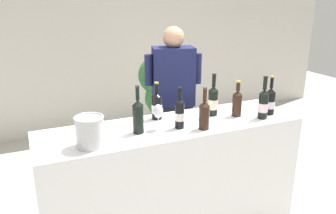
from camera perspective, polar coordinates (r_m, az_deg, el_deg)
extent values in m
cube|color=beige|center=(4.97, -11.92, 11.97)|extent=(8.00, 0.10, 2.80)
cube|color=white|center=(2.84, 0.77, -11.94)|extent=(2.08, 0.59, 0.95)
cylinder|color=black|center=(2.86, 11.54, 0.27)|extent=(0.08, 0.08, 0.18)
cone|color=black|center=(2.83, 11.68, 2.35)|extent=(0.08, 0.08, 0.03)
cylinder|color=black|center=(2.81, 11.75, 3.38)|extent=(0.03, 0.03, 0.07)
cylinder|color=#B79333|center=(2.80, 11.80, 4.21)|extent=(0.04, 0.04, 0.01)
cylinder|color=black|center=(2.85, 15.75, 0.15)|extent=(0.08, 0.08, 0.21)
cone|color=black|center=(2.82, 15.95, 2.48)|extent=(0.08, 0.08, 0.03)
cylinder|color=black|center=(2.80, 16.07, 3.78)|extent=(0.03, 0.03, 0.10)
cylinder|color=black|center=(2.79, 16.17, 4.87)|extent=(0.04, 0.04, 0.01)
cylinder|color=silver|center=(2.86, 15.73, -0.05)|extent=(0.08, 0.08, 0.07)
cylinder|color=black|center=(2.46, -5.05, -2.07)|extent=(0.08, 0.08, 0.21)
cone|color=black|center=(2.42, -5.13, 0.70)|extent=(0.08, 0.08, 0.04)
cylinder|color=black|center=(2.40, -5.17, 2.26)|extent=(0.03, 0.03, 0.10)
cylinder|color=#333338|center=(2.38, -5.21, 3.54)|extent=(0.03, 0.03, 0.01)
cylinder|color=black|center=(2.54, 1.96, -1.40)|extent=(0.07, 0.07, 0.20)
cone|color=black|center=(2.50, 1.99, 1.14)|extent=(0.07, 0.07, 0.03)
cylinder|color=black|center=(2.49, 2.00, 2.30)|extent=(0.03, 0.03, 0.07)
cylinder|color=black|center=(2.48, 2.01, 3.24)|extent=(0.03, 0.03, 0.01)
cylinder|color=silver|center=(2.54, 1.96, -1.61)|extent=(0.07, 0.07, 0.06)
cylinder|color=black|center=(2.73, -1.91, -0.08)|extent=(0.08, 0.08, 0.19)
cone|color=black|center=(2.70, -1.94, 2.12)|extent=(0.08, 0.08, 0.03)
cylinder|color=black|center=(2.69, -1.95, 3.16)|extent=(0.03, 0.03, 0.08)
cylinder|color=#B79333|center=(2.68, -1.96, 4.08)|extent=(0.04, 0.04, 0.01)
cylinder|color=silver|center=(2.74, -1.91, -0.27)|extent=(0.09, 0.09, 0.07)
cylinder|color=black|center=(2.98, 16.79, 0.60)|extent=(0.08, 0.08, 0.19)
cone|color=black|center=(2.95, 16.99, 2.67)|extent=(0.08, 0.08, 0.04)
cylinder|color=black|center=(2.93, 17.10, 3.91)|extent=(0.03, 0.03, 0.09)
cylinder|color=#B79333|center=(2.92, 17.20, 4.90)|extent=(0.03, 0.03, 0.01)
cylinder|color=silver|center=(2.98, 16.78, 0.43)|extent=(0.08, 0.08, 0.06)
cylinder|color=black|center=(2.54, 6.11, -1.76)|extent=(0.08, 0.08, 0.18)
cone|color=black|center=(2.51, 6.19, 0.54)|extent=(0.08, 0.08, 0.03)
cylinder|color=black|center=(2.49, 6.24, 1.97)|extent=(0.03, 0.03, 0.10)
cylinder|color=#333338|center=(2.47, 6.28, 3.20)|extent=(0.03, 0.03, 0.01)
cylinder|color=black|center=(2.84, 7.60, 0.69)|extent=(0.08, 0.08, 0.21)
cone|color=black|center=(2.81, 7.70, 3.09)|extent=(0.08, 0.08, 0.03)
cylinder|color=black|center=(2.79, 7.75, 4.36)|extent=(0.03, 0.03, 0.10)
cylinder|color=black|center=(2.78, 7.80, 5.43)|extent=(0.04, 0.04, 0.01)
cylinder|color=beige|center=(2.84, 7.59, 0.48)|extent=(0.08, 0.08, 0.08)
cylinder|color=silver|center=(2.55, -1.63, -3.71)|extent=(0.07, 0.07, 0.00)
cylinder|color=silver|center=(2.53, -1.64, -2.70)|extent=(0.01, 0.01, 0.09)
ellipsoid|color=silver|center=(2.50, -1.66, -0.71)|extent=(0.07, 0.07, 0.10)
ellipsoid|color=maroon|center=(2.51, -1.65, -1.11)|extent=(0.06, 0.06, 0.04)
cylinder|color=silver|center=(2.29, -13.04, -4.19)|extent=(0.19, 0.19, 0.20)
torus|color=silver|center=(2.25, -13.22, -1.73)|extent=(0.20, 0.20, 0.01)
cube|color=black|center=(3.51, 0.84, -6.39)|extent=(0.40, 0.32, 0.89)
cube|color=#191E47|center=(3.27, 0.90, 5.23)|extent=(0.44, 0.33, 0.56)
sphere|color=tan|center=(3.21, 0.93, 11.69)|extent=(0.20, 0.20, 0.20)
cylinder|color=#191E47|center=(3.31, 4.98, 6.49)|extent=(0.08, 0.08, 0.29)
cylinder|color=#191E47|center=(3.23, -3.27, 6.24)|extent=(0.08, 0.08, 0.29)
cylinder|color=brown|center=(4.22, -0.39, -6.76)|extent=(0.31, 0.31, 0.25)
sphere|color=#2D6B33|center=(3.91, -1.05, 1.56)|extent=(0.40, 0.40, 0.40)
sphere|color=#2D6B33|center=(3.90, -1.77, 5.39)|extent=(0.45, 0.45, 0.45)
sphere|color=#2D6B33|center=(3.95, -0.39, 0.84)|extent=(0.42, 0.42, 0.42)
sphere|color=#2D6B33|center=(3.80, -1.12, 3.67)|extent=(0.30, 0.30, 0.30)
cylinder|color=#4C3823|center=(4.06, -0.40, -1.34)|extent=(0.05, 0.05, 0.60)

